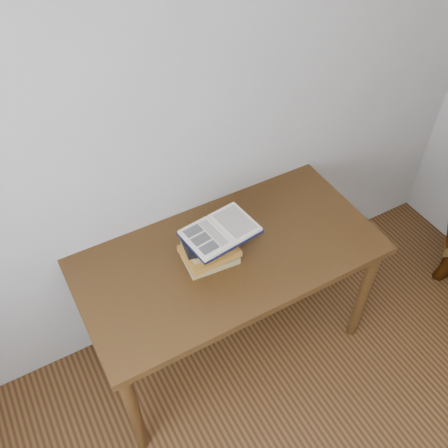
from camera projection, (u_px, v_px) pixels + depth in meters
desk at (229, 266)px, 2.49m from camera, size 1.48×0.74×0.79m
book_stack at (209, 250)px, 2.33m from camera, size 0.26×0.19×0.16m
open_book at (220, 231)px, 2.28m from camera, size 0.36×0.27×0.03m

